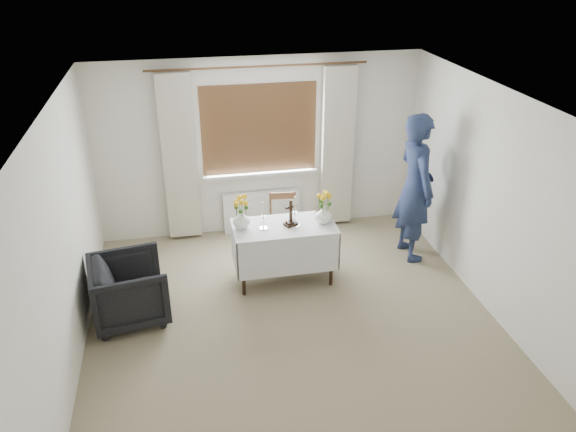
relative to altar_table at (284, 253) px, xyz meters
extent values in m
plane|color=gray|center=(-0.07, -1.05, -0.38)|extent=(5.00, 5.00, 0.00)
cube|color=silver|center=(0.00, 0.00, 0.00)|extent=(1.24, 0.64, 0.76)
imported|color=black|center=(-1.83, -0.44, -0.01)|extent=(0.92, 0.90, 0.74)
imported|color=navy|center=(1.78, 0.29, 0.60)|extent=(0.51, 0.74, 1.97)
cube|color=white|center=(-0.07, 1.37, -0.08)|extent=(1.10, 0.10, 0.60)
imported|color=white|center=(-0.51, 0.04, 0.49)|extent=(0.26, 0.26, 0.22)
imported|color=white|center=(0.48, -0.01, 0.49)|extent=(0.25, 0.25, 0.22)
cylinder|color=brown|center=(0.51, 0.09, 0.42)|extent=(0.22, 0.22, 0.08)
camera|label=1|loc=(-1.14, -5.86, 3.51)|focal=35.00mm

